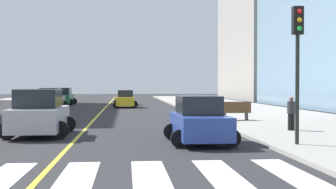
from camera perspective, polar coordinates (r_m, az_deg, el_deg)
sidewalk_kerb_east at (r=29.33m, az=14.92°, el=-3.15°), size 10.00×120.00×0.15m
crosswalk_paint at (r=11.86m, az=-15.63°, el=-9.87°), size 13.50×4.00×0.01m
lane_divider_paint at (r=47.55m, az=-7.78°, el=-1.56°), size 0.16×80.00×0.01m
parking_garage_concrete at (r=76.82m, az=14.77°, el=8.92°), size 18.00×24.00×25.32m
car_silver_nearest at (r=21.16m, az=-15.80°, el=-2.37°), size 2.95×4.69×2.09m
car_red_second at (r=53.12m, az=-5.50°, el=-0.43°), size 2.36×3.75×1.67m
car_gray_third at (r=44.79m, az=-14.46°, el=-0.57°), size 2.84×4.50×1.99m
car_green_fourth at (r=53.35m, az=-12.99°, el=-0.29°), size 2.81×4.45×1.97m
car_yellow_fifth at (r=46.34m, az=-5.34°, el=-0.61°), size 2.52×3.98×1.77m
car_blue_sixth at (r=17.89m, az=3.94°, el=-3.33°), size 2.63×4.17×1.85m
traffic_light_near_corner at (r=16.94m, az=15.93°, el=5.65°), size 0.36×0.41×4.92m
park_bench at (r=27.83m, az=8.48°, el=-2.09°), size 1.81×0.60×1.12m
pedestrian_waiting_east at (r=22.10m, az=15.19°, el=-2.11°), size 0.39×0.39×1.57m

